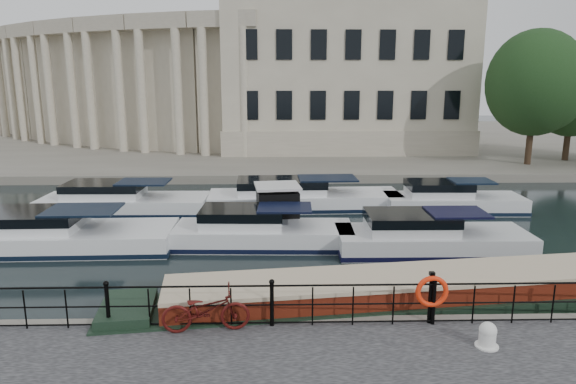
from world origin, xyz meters
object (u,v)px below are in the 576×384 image
object	(u,v)px
life_ring_post	(432,292)
narrowboat	(405,302)
bicycle	(206,310)
mooring_bollard	(488,335)
harbour_hut	(277,211)

from	to	relation	value
life_ring_post	narrowboat	size ratio (longest dim) A/B	0.08
bicycle	narrowboat	bearing A→B (deg)	-76.40
bicycle	mooring_bollard	bearing A→B (deg)	-103.95
bicycle	narrowboat	size ratio (longest dim) A/B	0.13
bicycle	narrowboat	xyz separation A→B (m)	(5.33, 1.90, -0.74)
bicycle	harbour_hut	size ratio (longest dim) A/B	0.76
narrowboat	life_ring_post	bearing A→B (deg)	-90.42
harbour_hut	life_ring_post	bearing A→B (deg)	-75.30
mooring_bollard	life_ring_post	xyz separation A→B (m)	(-0.97, 1.14, 0.56)
mooring_bollard	harbour_hut	distance (m)	11.87
mooring_bollard	life_ring_post	world-z (taller)	life_ring_post
life_ring_post	harbour_hut	world-z (taller)	harbour_hut
mooring_bollard	narrowboat	bearing A→B (deg)	112.38
bicycle	narrowboat	world-z (taller)	bicycle
bicycle	life_ring_post	distance (m)	5.53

